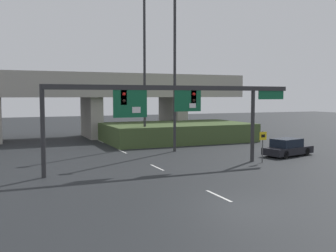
{
  "coord_description": "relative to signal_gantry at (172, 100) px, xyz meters",
  "views": [
    {
      "loc": [
        -9.67,
        -14.41,
        4.91
      ],
      "look_at": [
        0.0,
        8.39,
        2.98
      ],
      "focal_mm": 42.0,
      "sensor_mm": 36.0,
      "label": 1
    }
  ],
  "objects": [
    {
      "name": "ground_plane",
      "position": [
        -0.92,
        -9.86,
        -4.58
      ],
      "size": [
        160.0,
        160.0,
        0.0
      ],
      "primitive_type": "plane",
      "color": "black"
    },
    {
      "name": "lane_markings",
      "position": [
        -0.92,
        4.59,
        -4.57
      ],
      "size": [
        0.14,
        27.22,
        0.01
      ],
      "color": "silver",
      "rests_on": "ground"
    },
    {
      "name": "signal_gantry",
      "position": [
        0.0,
        0.0,
        0.0
      ],
      "size": [
        17.91,
        0.44,
        5.59
      ],
      "color": "#2D2D30",
      "rests_on": "ground"
    },
    {
      "name": "speed_limit_sign",
      "position": [
        6.92,
        -0.72,
        -3.06
      ],
      "size": [
        0.6,
        0.11,
        2.32
      ],
      "color": "#4C4C4C",
      "rests_on": "ground"
    },
    {
      "name": "highway_light_pole_near",
      "position": [
        2.09,
        11.38,
        3.3
      ],
      "size": [
        0.7,
        0.36,
        15.0
      ],
      "color": "#2D2D30",
      "rests_on": "ground"
    },
    {
      "name": "highway_light_pole_far",
      "position": [
        3.34,
        7.09,
        2.61
      ],
      "size": [
        0.7,
        0.36,
        13.62
      ],
      "color": "#2D2D30",
      "rests_on": "ground"
    },
    {
      "name": "overpass_bridge",
      "position": [
        -0.92,
        21.48,
        0.45
      ],
      "size": [
        36.69,
        7.65,
        7.42
      ],
      "color": "#A39E93",
      "rests_on": "ground"
    },
    {
      "name": "grass_embankment",
      "position": [
        6.82,
        14.49,
        -3.62
      ],
      "size": [
        15.38,
        9.2,
        1.91
      ],
      "color": "#42562D",
      "rests_on": "ground"
    },
    {
      "name": "parked_sedan_near_right",
      "position": [
        10.8,
        1.19,
        -3.92
      ],
      "size": [
        4.75,
        2.8,
        1.42
      ],
      "rotation": [
        0.0,
        0.0,
        0.23
      ],
      "color": "black",
      "rests_on": "ground"
    }
  ]
}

